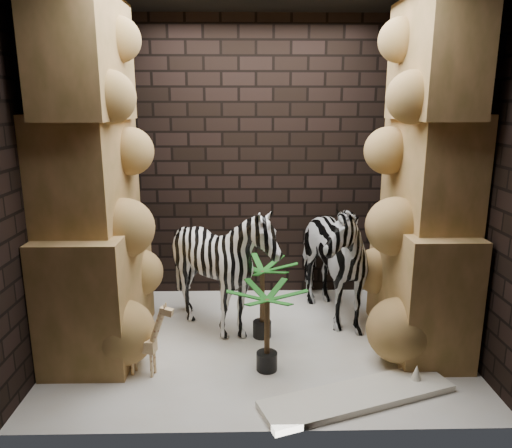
{
  "coord_description": "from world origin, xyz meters",
  "views": [
    {
      "loc": [
        -0.12,
        -4.04,
        2.1
      ],
      "look_at": [
        -0.02,
        0.15,
        1.07
      ],
      "focal_mm": 34.27,
      "sensor_mm": 36.0,
      "label": 1
    }
  ],
  "objects_px": {
    "zebra_right": "(324,246)",
    "zebra_left": "(223,275)",
    "giraffe_toy": "(142,337)",
    "palm_front": "(262,299)",
    "surfboard": "(358,396)",
    "palm_back": "(267,329)"
  },
  "relations": [
    {
      "from": "giraffe_toy",
      "to": "palm_back",
      "type": "xyz_separation_m",
      "value": [
        0.99,
        0.04,
        0.04
      ]
    },
    {
      "from": "zebra_left",
      "to": "palm_front",
      "type": "bearing_deg",
      "value": -15.57
    },
    {
      "from": "zebra_right",
      "to": "zebra_left",
      "type": "relative_size",
      "value": 1.18
    },
    {
      "from": "zebra_right",
      "to": "zebra_left",
      "type": "bearing_deg",
      "value": -178.89
    },
    {
      "from": "giraffe_toy",
      "to": "surfboard",
      "type": "relative_size",
      "value": 0.43
    },
    {
      "from": "giraffe_toy",
      "to": "palm_front",
      "type": "xyz_separation_m",
      "value": [
        0.97,
        0.62,
        0.05
      ]
    },
    {
      "from": "surfboard",
      "to": "zebra_right",
      "type": "bearing_deg",
      "value": 72.43
    },
    {
      "from": "surfboard",
      "to": "giraffe_toy",
      "type": "bearing_deg",
      "value": 147.1
    },
    {
      "from": "palm_back",
      "to": "zebra_left",
      "type": "bearing_deg",
      "value": 119.19
    },
    {
      "from": "giraffe_toy",
      "to": "palm_back",
      "type": "bearing_deg",
      "value": 15.63
    },
    {
      "from": "giraffe_toy",
      "to": "palm_front",
      "type": "distance_m",
      "value": 1.15
    },
    {
      "from": "palm_front",
      "to": "giraffe_toy",
      "type": "bearing_deg",
      "value": -147.24
    },
    {
      "from": "zebra_left",
      "to": "palm_front",
      "type": "height_order",
      "value": "zebra_left"
    },
    {
      "from": "zebra_right",
      "to": "palm_front",
      "type": "bearing_deg",
      "value": -162.71
    },
    {
      "from": "zebra_right",
      "to": "palm_front",
      "type": "xyz_separation_m",
      "value": [
        -0.61,
        -0.42,
        -0.38
      ]
    },
    {
      "from": "palm_front",
      "to": "surfboard",
      "type": "xyz_separation_m",
      "value": [
        0.67,
        -1.01,
        -0.34
      ]
    },
    {
      "from": "zebra_right",
      "to": "giraffe_toy",
      "type": "distance_m",
      "value": 1.94
    },
    {
      "from": "palm_front",
      "to": "zebra_right",
      "type": "bearing_deg",
      "value": 34.1
    },
    {
      "from": "palm_front",
      "to": "palm_back",
      "type": "distance_m",
      "value": 0.58
    },
    {
      "from": "giraffe_toy",
      "to": "zebra_left",
      "type": "bearing_deg",
      "value": 63.27
    },
    {
      "from": "zebra_right",
      "to": "surfboard",
      "type": "bearing_deg",
      "value": -104.65
    },
    {
      "from": "zebra_left",
      "to": "palm_back",
      "type": "distance_m",
      "value": 0.81
    }
  ]
}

